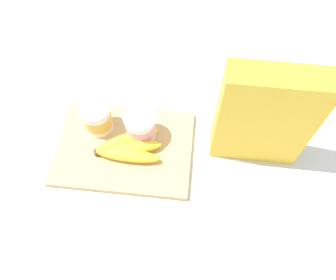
% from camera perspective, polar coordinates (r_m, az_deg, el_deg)
% --- Properties ---
extents(ground_plane, '(2.40, 2.40, 0.00)m').
position_cam_1_polar(ground_plane, '(0.84, -7.47, -1.58)').
color(ground_plane, silver).
extents(cutting_board, '(0.33, 0.24, 0.02)m').
position_cam_1_polar(cutting_board, '(0.83, -7.53, -1.30)').
color(cutting_board, tan).
rests_on(cutting_board, ground_plane).
extents(cereal_box, '(0.20, 0.06, 0.28)m').
position_cam_1_polar(cereal_box, '(0.74, 16.18, 3.62)').
color(cereal_box, yellow).
rests_on(cereal_box, ground_plane).
extents(yogurt_cup_front, '(0.08, 0.08, 0.08)m').
position_cam_1_polar(yogurt_cup_front, '(0.83, -12.07, 3.75)').
color(yogurt_cup_front, white).
rests_on(yogurt_cup_front, cutting_board).
extents(yogurt_cup_back, '(0.08, 0.08, 0.08)m').
position_cam_1_polar(yogurt_cup_back, '(0.80, -4.73, 2.44)').
color(yogurt_cup_back, white).
rests_on(yogurt_cup_back, cutting_board).
extents(banana_bunch, '(0.16, 0.11, 0.04)m').
position_cam_1_polar(banana_bunch, '(0.80, -6.87, -1.23)').
color(banana_bunch, yellow).
rests_on(banana_bunch, cutting_board).
extents(spoon, '(0.13, 0.04, 0.01)m').
position_cam_1_polar(spoon, '(0.92, -18.56, 3.66)').
color(spoon, silver).
rests_on(spoon, ground_plane).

